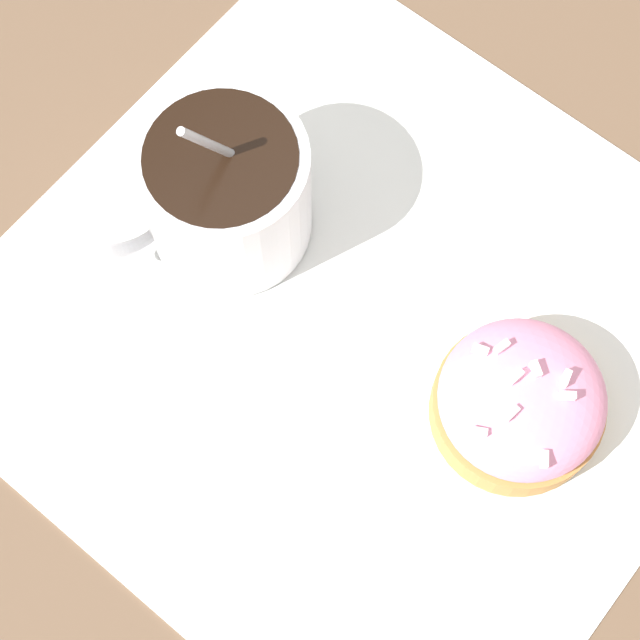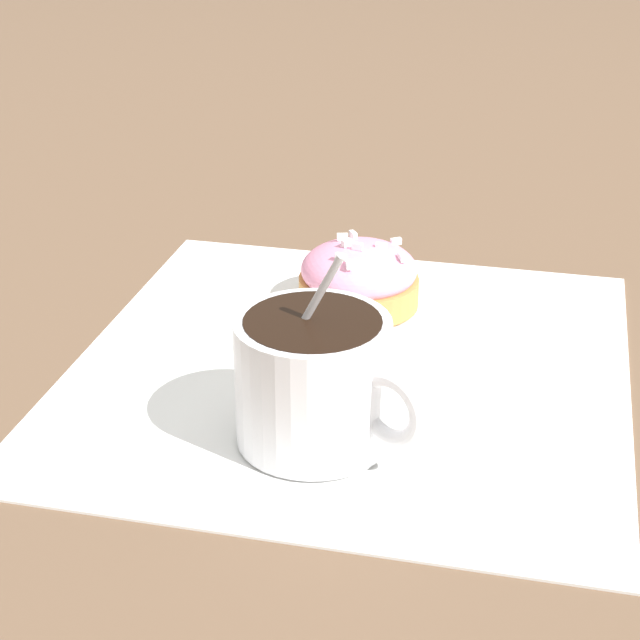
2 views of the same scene
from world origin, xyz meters
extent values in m
plane|color=brown|center=(0.00, 0.00, 0.00)|extent=(3.00, 3.00, 0.00)
cube|color=white|center=(0.00, 0.00, 0.00)|extent=(0.34, 0.33, 0.00)
cylinder|color=white|center=(-0.08, 0.00, 0.04)|extent=(0.08, 0.08, 0.07)
cylinder|color=black|center=(-0.08, 0.00, 0.06)|extent=(0.07, 0.07, 0.01)
torus|color=white|center=(-0.10, -0.04, 0.04)|extent=(0.02, 0.04, 0.04)
ellipsoid|color=silver|center=(-0.09, -0.02, 0.01)|extent=(0.02, 0.03, 0.01)
cylinder|color=silver|center=(-0.08, 0.01, 0.06)|extent=(0.02, 0.05, 0.10)
cylinder|color=#C18442|center=(0.08, 0.01, 0.01)|extent=(0.08, 0.08, 0.02)
ellipsoid|color=pink|center=(0.08, 0.01, 0.03)|extent=(0.07, 0.07, 0.03)
cube|color=white|center=(0.07, 0.01, 0.05)|extent=(0.00, 0.01, 0.00)
cube|color=white|center=(0.10, 0.02, 0.04)|extent=(0.01, 0.01, 0.00)
cube|color=white|center=(0.05, 0.01, 0.04)|extent=(0.01, 0.01, 0.00)
cube|color=white|center=(0.10, -0.01, 0.04)|extent=(0.01, 0.01, 0.00)
cube|color=white|center=(0.06, 0.02, 0.04)|extent=(0.00, 0.01, 0.00)
cube|color=white|center=(0.09, 0.03, 0.04)|extent=(0.01, 0.01, 0.00)
cube|color=white|center=(0.08, -0.01, 0.04)|extent=(0.01, 0.01, 0.00)
cube|color=white|center=(0.08, 0.02, 0.05)|extent=(0.01, 0.01, 0.00)
cube|color=white|center=(0.08, 0.00, 0.04)|extent=(0.00, 0.01, 0.00)
camera|label=1|loc=(0.10, -0.14, 0.48)|focal=60.00mm
camera|label=2|loc=(-0.53, -0.12, 0.30)|focal=60.00mm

